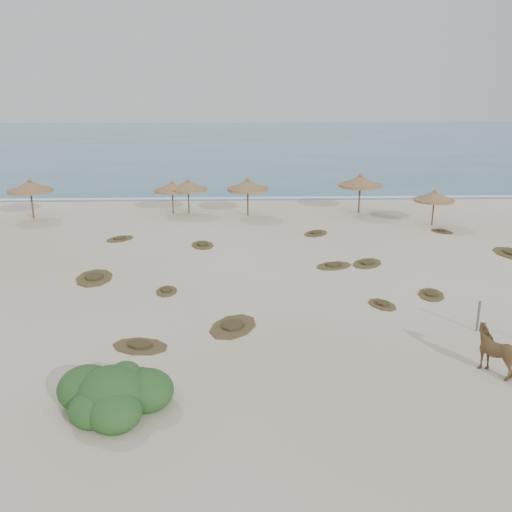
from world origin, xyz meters
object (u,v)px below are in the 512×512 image
object	(u,v)px
palapa_0	(30,187)
bush	(113,394)
palapa_1	(188,186)
horse	(500,352)

from	to	relation	value
palapa_0	bush	distance (m)	28.68
palapa_1	horse	bearing A→B (deg)	-63.82
palapa_0	bush	xyz separation A→B (m)	(11.26, -26.32, -1.81)
palapa_0	palapa_1	distance (m)	11.48
palapa_0	horse	size ratio (longest dim) A/B	2.18
horse	bush	bearing A→B (deg)	-29.30
horse	bush	world-z (taller)	horse
palapa_1	horse	world-z (taller)	palapa_1
bush	palapa_0	bearing A→B (deg)	113.16
palapa_0	bush	bearing A→B (deg)	-66.84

